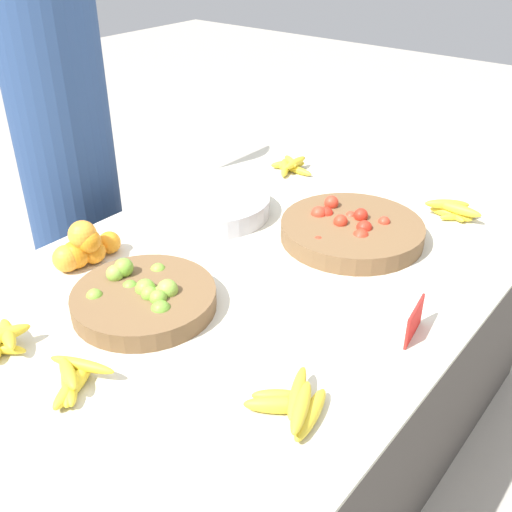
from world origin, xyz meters
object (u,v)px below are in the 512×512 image
(metal_bowl, at_px, (213,205))
(vendor_person, at_px, (66,151))
(lime_bowl, at_px, (145,298))
(price_sign, at_px, (414,321))
(tomato_basket, at_px, (351,230))

(metal_bowl, bearing_deg, vendor_person, 105.11)
(vendor_person, bearing_deg, metal_bowl, -74.89)
(lime_bowl, height_order, price_sign, lime_bowl)
(lime_bowl, xyz_separation_m, price_sign, (0.33, -0.59, 0.01))
(tomato_basket, distance_m, metal_bowl, 0.48)
(lime_bowl, height_order, tomato_basket, lime_bowl)
(metal_bowl, bearing_deg, lime_bowl, -155.85)
(metal_bowl, relative_size, vendor_person, 0.22)
(price_sign, bearing_deg, lime_bowl, 109.46)
(lime_bowl, relative_size, tomato_basket, 0.84)
(lime_bowl, bearing_deg, tomato_basket, -18.83)
(price_sign, bearing_deg, metal_bowl, 67.78)
(vendor_person, bearing_deg, price_sign, -91.37)
(vendor_person, bearing_deg, tomato_basket, -73.97)
(lime_bowl, relative_size, metal_bowl, 0.97)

